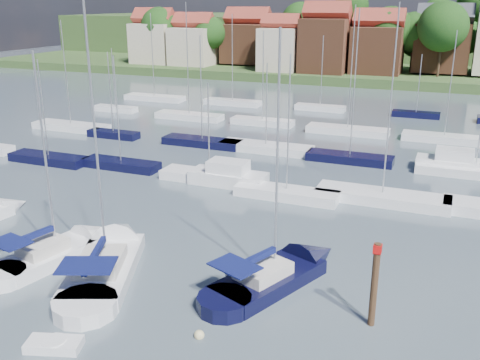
% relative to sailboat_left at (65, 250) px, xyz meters
% --- Properties ---
extents(ground, '(260.00, 260.00, 0.00)m').
position_rel_sailboat_left_xyz_m(ground, '(9.54, 37.06, -0.36)').
color(ground, '#46535F').
rests_on(ground, ground).
extents(sailboat_left, '(4.95, 10.79, 14.24)m').
position_rel_sailboat_left_xyz_m(sailboat_left, '(0.00, 0.00, 0.00)').
color(sailboat_left, white).
rests_on(sailboat_left, ground).
extents(sailboat_centre, '(8.24, 13.57, 17.89)m').
position_rel_sailboat_left_xyz_m(sailboat_centre, '(3.29, 0.37, -0.01)').
color(sailboat_centre, white).
rests_on(sailboat_centre, ground).
extents(sailboat_navy, '(7.08, 11.66, 15.76)m').
position_rel_sailboat_left_xyz_m(sailboat_navy, '(14.13, 2.44, -0.00)').
color(sailboat_navy, black).
rests_on(sailboat_navy, ground).
extents(tender, '(2.85, 1.95, 0.56)m').
position_rel_sailboat_left_xyz_m(tender, '(6.08, -8.26, -0.14)').
color(tender, white).
rests_on(tender, ground).
extents(timber_piling, '(0.40, 0.40, 6.81)m').
position_rel_sailboat_left_xyz_m(timber_piling, '(19.76, -0.56, 1.03)').
color(timber_piling, '#4C331E').
rests_on(timber_piling, ground).
extents(buoy_c, '(0.54, 0.54, 0.54)m').
position_rel_sailboat_left_xyz_m(buoy_c, '(6.26, -4.15, -0.36)').
color(buoy_c, beige).
rests_on(buoy_c, ground).
extents(buoy_d, '(0.52, 0.52, 0.52)m').
position_rel_sailboat_left_xyz_m(buoy_d, '(12.07, -4.83, -0.36)').
color(buoy_d, beige).
rests_on(buoy_d, ground).
extents(buoy_e, '(0.47, 0.47, 0.47)m').
position_rel_sailboat_left_xyz_m(buoy_e, '(12.14, 4.34, -0.36)').
color(buoy_e, beige).
rests_on(buoy_e, ground).
extents(buoy_h, '(0.42, 0.42, 0.42)m').
position_rel_sailboat_left_xyz_m(buoy_h, '(-0.31, -2.91, -0.36)').
color(buoy_h, beige).
rests_on(buoy_h, ground).
extents(marina_field, '(79.62, 41.41, 15.93)m').
position_rel_sailboat_left_xyz_m(marina_field, '(11.45, 32.20, 0.07)').
color(marina_field, white).
rests_on(marina_field, ground).
extents(far_shore_town, '(212.46, 90.00, 22.27)m').
position_rel_sailboat_left_xyz_m(far_shore_town, '(11.77, 129.72, 4.25)').
color(far_shore_town, '#3D592C').
rests_on(far_shore_town, ground).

